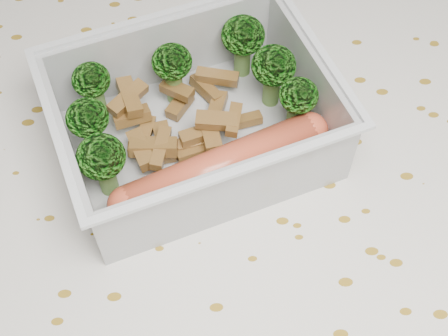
{
  "coord_description": "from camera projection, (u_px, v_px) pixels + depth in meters",
  "views": [
    {
      "loc": [
        -0.01,
        -0.24,
        1.14
      ],
      "look_at": [
        0.0,
        -0.0,
        0.78
      ],
      "focal_mm": 50.0,
      "sensor_mm": 36.0,
      "label": 1
    }
  ],
  "objects": [
    {
      "name": "meat_pile",
      "position": [
        176.0,
        123.0,
        0.46
      ],
      "size": [
        0.12,
        0.1,
        0.03
      ],
      "color": "olive",
      "rests_on": "lunch_container"
    },
    {
      "name": "sausage",
      "position": [
        222.0,
        167.0,
        0.43
      ],
      "size": [
        0.16,
        0.08,
        0.03
      ],
      "color": "#CB4D30",
      "rests_on": "lunch_container"
    },
    {
      "name": "tablecloth",
      "position": [
        219.0,
        210.0,
        0.49
      ],
      "size": [
        1.46,
        0.96,
        0.19
      ],
      "color": "silver",
      "rests_on": "dining_table"
    },
    {
      "name": "dining_table",
      "position": [
        219.0,
        239.0,
        0.53
      ],
      "size": [
        1.4,
        0.9,
        0.75
      ],
      "color": "brown",
      "rests_on": "ground"
    },
    {
      "name": "broccoli_florets",
      "position": [
        186.0,
        89.0,
        0.45
      ],
      "size": [
        0.18,
        0.14,
        0.06
      ],
      "color": "#608C3F",
      "rests_on": "lunch_container"
    },
    {
      "name": "lunch_container",
      "position": [
        195.0,
        126.0,
        0.45
      ],
      "size": [
        0.23,
        0.2,
        0.07
      ],
      "color": "silver",
      "rests_on": "tablecloth"
    }
  ]
}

